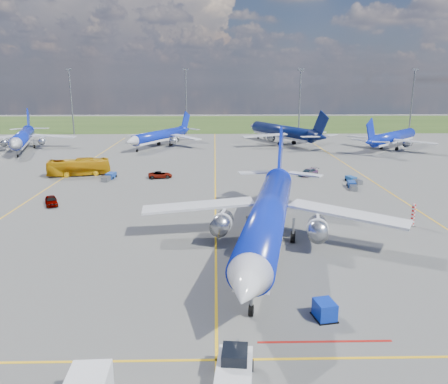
{
  "coord_description": "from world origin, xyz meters",
  "views": [
    {
      "loc": [
        -0.06,
        -46.27,
        18.75
      ],
      "look_at": [
        1.17,
        11.02,
        4.0
      ],
      "focal_mm": 35.0,
      "sensor_mm": 36.0,
      "label": 1
    }
  ],
  "objects_px": {
    "main_airliner": "(268,249)",
    "baggage_tug_c": "(109,177)",
    "apron_bus": "(79,167)",
    "service_car_a": "(51,201)",
    "baggage_tug_e": "(353,180)",
    "uld_container": "(325,310)",
    "baggage_tug_w": "(352,185)",
    "service_car_c": "(308,172)",
    "bg_jet_nw": "(24,150)",
    "warning_post": "(413,215)",
    "bg_jet_n": "(282,144)",
    "bg_jet_nnw": "(161,146)",
    "pushback_tug": "(234,371)",
    "service_car_b": "(160,175)",
    "bg_jet_ne": "(392,149)"
  },
  "relations": [
    {
      "from": "main_airliner",
      "to": "baggage_tug_c",
      "type": "distance_m",
      "value": 45.28
    },
    {
      "from": "warning_post",
      "to": "service_car_a",
      "type": "bearing_deg",
      "value": 167.93
    },
    {
      "from": "warning_post",
      "to": "bg_jet_n",
      "type": "bearing_deg",
      "value": 94.31
    },
    {
      "from": "bg_jet_n",
      "to": "main_airliner",
      "type": "relative_size",
      "value": 0.92
    },
    {
      "from": "bg_jet_nnw",
      "to": "pushback_tug",
      "type": "height_order",
      "value": "bg_jet_nnw"
    },
    {
      "from": "service_car_c",
      "to": "baggage_tug_w",
      "type": "distance_m",
      "value": 11.87
    },
    {
      "from": "bg_jet_n",
      "to": "baggage_tug_c",
      "type": "bearing_deg",
      "value": 23.56
    },
    {
      "from": "baggage_tug_e",
      "to": "apron_bus",
      "type": "bearing_deg",
      "value": 156.39
    },
    {
      "from": "bg_jet_nnw",
      "to": "service_car_b",
      "type": "bearing_deg",
      "value": -56.84
    },
    {
      "from": "apron_bus",
      "to": "baggage_tug_w",
      "type": "height_order",
      "value": "apron_bus"
    },
    {
      "from": "bg_jet_n",
      "to": "bg_jet_nw",
      "type": "bearing_deg",
      "value": -17.9
    },
    {
      "from": "apron_bus",
      "to": "service_car_b",
      "type": "relative_size",
      "value": 2.6
    },
    {
      "from": "bg_jet_ne",
      "to": "service_car_c",
      "type": "height_order",
      "value": "bg_jet_ne"
    },
    {
      "from": "main_airliner",
      "to": "service_car_b",
      "type": "distance_m",
      "value": 41.16
    },
    {
      "from": "bg_jet_nnw",
      "to": "service_car_c",
      "type": "relative_size",
      "value": 6.78
    },
    {
      "from": "service_car_a",
      "to": "baggage_tug_w",
      "type": "relative_size",
      "value": 0.9
    },
    {
      "from": "bg_jet_n",
      "to": "uld_container",
      "type": "xyz_separation_m",
      "value": [
        -11.45,
        -99.58,
        0.74
      ]
    },
    {
      "from": "bg_jet_nw",
      "to": "uld_container",
      "type": "bearing_deg",
      "value": -71.64
    },
    {
      "from": "main_airliner",
      "to": "service_car_a",
      "type": "xyz_separation_m",
      "value": [
        -31.22,
        18.68,
        0.73
      ]
    },
    {
      "from": "apron_bus",
      "to": "baggage_tug_e",
      "type": "distance_m",
      "value": 54.01
    },
    {
      "from": "bg_jet_ne",
      "to": "bg_jet_nnw",
      "type": "bearing_deg",
      "value": 38.94
    },
    {
      "from": "apron_bus",
      "to": "baggage_tug_e",
      "type": "xyz_separation_m",
      "value": [
        53.51,
        -7.26,
        -1.26
      ]
    },
    {
      "from": "uld_container",
      "to": "apron_bus",
      "type": "xyz_separation_m",
      "value": [
        -36.23,
        55.38,
        0.97
      ]
    },
    {
      "from": "baggage_tug_e",
      "to": "bg_jet_ne",
      "type": "bearing_deg",
      "value": 44.0
    },
    {
      "from": "warning_post",
      "to": "service_car_a",
      "type": "height_order",
      "value": "warning_post"
    },
    {
      "from": "bg_jet_nnw",
      "to": "bg_jet_nw",
      "type": "bearing_deg",
      "value": -144.95
    },
    {
      "from": "bg_jet_nnw",
      "to": "uld_container",
      "type": "distance_m",
      "value": 97.94
    },
    {
      "from": "service_car_a",
      "to": "baggage_tug_c",
      "type": "height_order",
      "value": "service_car_a"
    },
    {
      "from": "bg_jet_ne",
      "to": "baggage_tug_c",
      "type": "relative_size",
      "value": 6.95
    },
    {
      "from": "pushback_tug",
      "to": "baggage_tug_w",
      "type": "relative_size",
      "value": 1.29
    },
    {
      "from": "warning_post",
      "to": "service_car_a",
      "type": "distance_m",
      "value": 52.46
    },
    {
      "from": "baggage_tug_w",
      "to": "apron_bus",
      "type": "bearing_deg",
      "value": 176.72
    },
    {
      "from": "pushback_tug",
      "to": "service_car_b",
      "type": "distance_m",
      "value": 61.36
    },
    {
      "from": "bg_jet_n",
      "to": "service_car_c",
      "type": "height_order",
      "value": "bg_jet_n"
    },
    {
      "from": "bg_jet_nw",
      "to": "bg_jet_ne",
      "type": "xyz_separation_m",
      "value": [
        102.66,
        0.06,
        0.0
      ]
    },
    {
      "from": "service_car_a",
      "to": "uld_container",
      "type": "bearing_deg",
      "value": -68.32
    },
    {
      "from": "uld_container",
      "to": "service_car_a",
      "type": "height_order",
      "value": "uld_container"
    },
    {
      "from": "pushback_tug",
      "to": "bg_jet_nnw",
      "type": "bearing_deg",
      "value": 105.45
    },
    {
      "from": "warning_post",
      "to": "service_car_b",
      "type": "distance_m",
      "value": 47.42
    },
    {
      "from": "service_car_b",
      "to": "main_airliner",
      "type": "bearing_deg",
      "value": -166.63
    },
    {
      "from": "service_car_c",
      "to": "pushback_tug",
      "type": "bearing_deg",
      "value": -60.17
    },
    {
      "from": "bg_jet_nw",
      "to": "main_airliner",
      "type": "distance_m",
      "value": 94.6
    },
    {
      "from": "apron_bus",
      "to": "service_car_a",
      "type": "relative_size",
      "value": 2.88
    },
    {
      "from": "uld_container",
      "to": "service_car_a",
      "type": "relative_size",
      "value": 0.43
    },
    {
      "from": "baggage_tug_w",
      "to": "baggage_tug_e",
      "type": "bearing_deg",
      "value": 80.45
    },
    {
      "from": "bg_jet_nw",
      "to": "uld_container",
      "type": "xyz_separation_m",
      "value": [
        61.51,
        -89.21,
        0.74
      ]
    },
    {
      "from": "bg_jet_nnw",
      "to": "service_car_a",
      "type": "xyz_separation_m",
      "value": [
        -9.51,
        -61.12,
        0.73
      ]
    },
    {
      "from": "bg_jet_n",
      "to": "service_car_a",
      "type": "distance_m",
      "value": 80.08
    },
    {
      "from": "service_car_b",
      "to": "baggage_tug_c",
      "type": "height_order",
      "value": "service_car_b"
    },
    {
      "from": "baggage_tug_c",
      "to": "service_car_c",
      "type": "bearing_deg",
      "value": 11.8
    }
  ]
}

